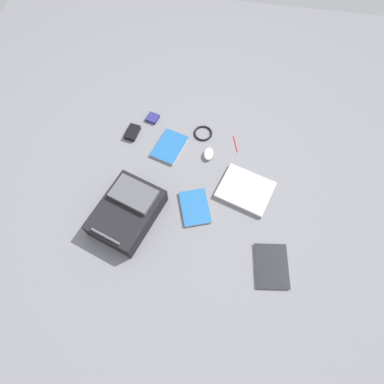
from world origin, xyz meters
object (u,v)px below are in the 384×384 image
(laptop, at_px, (245,190))
(pen_black, at_px, (235,144))
(book_blue, at_px, (272,266))
(cable_coil, at_px, (203,133))
(power_brick, at_px, (132,132))
(earbud_pouch, at_px, (153,118))
(book_manual, at_px, (170,147))
(backpack, at_px, (127,211))
(book_comic, at_px, (195,207))
(computer_mouse, at_px, (208,154))

(laptop, bearing_deg, pen_black, -74.31)
(book_blue, relative_size, cable_coil, 2.18)
(power_brick, relative_size, earbud_pouch, 1.57)
(laptop, bearing_deg, cable_coil, -50.45)
(book_manual, xyz_separation_m, cable_coil, (-0.21, -0.15, -0.00))
(laptop, height_order, power_brick, power_brick)
(laptop, bearing_deg, power_brick, -21.40)
(backpack, height_order, pen_black, backpack)
(backpack, height_order, cable_coil, backpack)
(power_brick, bearing_deg, backpack, 101.97)
(book_manual, relative_size, cable_coil, 2.20)
(backpack, relative_size, earbud_pouch, 6.45)
(book_comic, distance_m, book_blue, 0.58)
(cable_coil, distance_m, pen_black, 0.24)
(computer_mouse, bearing_deg, laptop, 140.65)
(pen_black, xyz_separation_m, earbud_pouch, (0.62, -0.12, 0.01))
(power_brick, bearing_deg, cable_coil, -170.59)
(book_manual, bearing_deg, computer_mouse, 175.33)
(laptop, xyz_separation_m, power_brick, (0.83, -0.32, 0.00))
(book_comic, relative_size, cable_coil, 2.15)
(computer_mouse, bearing_deg, backpack, 51.57)
(book_blue, xyz_separation_m, earbud_pouch, (0.91, -0.94, 0.00))
(backpack, bearing_deg, pen_black, -132.97)
(pen_black, bearing_deg, computer_mouse, 35.53)
(backpack, distance_m, power_brick, 0.63)
(book_blue, height_order, cable_coil, book_blue)
(book_comic, height_order, book_blue, book_comic)
(book_manual, xyz_separation_m, book_blue, (-0.74, 0.72, -0.00))
(laptop, distance_m, power_brick, 0.89)
(book_blue, bearing_deg, laptop, -67.20)
(computer_mouse, height_order, power_brick, computer_mouse)
(computer_mouse, bearing_deg, book_manual, -3.76)
(pen_black, bearing_deg, backpack, 47.03)
(laptop, relative_size, computer_mouse, 3.95)
(cable_coil, bearing_deg, backpack, 62.43)
(computer_mouse, xyz_separation_m, power_brick, (0.56, -0.09, -0.00))
(book_comic, xyz_separation_m, cable_coil, (0.03, -0.58, -0.00))
(computer_mouse, bearing_deg, book_blue, 124.82)
(book_comic, xyz_separation_m, power_brick, (0.53, -0.50, 0.01))
(power_brick, distance_m, earbud_pouch, 0.19)
(book_comic, height_order, pen_black, book_comic)
(book_comic, height_order, computer_mouse, computer_mouse)
(laptop, bearing_deg, book_manual, -24.85)
(book_manual, relative_size, earbud_pouch, 3.63)
(book_manual, distance_m, book_blue, 1.03)
(cable_coil, bearing_deg, book_comic, 93.39)
(book_comic, bearing_deg, book_manual, -59.98)
(backpack, xyz_separation_m, computer_mouse, (-0.43, -0.52, -0.05))
(backpack, height_order, book_comic, backpack)
(book_manual, height_order, book_blue, book_manual)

